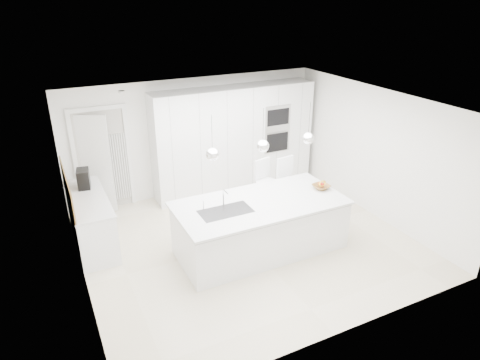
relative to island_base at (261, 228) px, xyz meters
name	(u,v)px	position (x,y,z in m)	size (l,w,h in m)	color
floor	(247,242)	(-0.10, 0.30, -0.43)	(5.50, 5.50, 0.00)	beige
wall_back	(195,136)	(-0.10, 2.80, 0.82)	(5.50, 5.50, 0.00)	white
wall_left	(74,213)	(-2.85, 0.30, 0.82)	(5.00, 5.00, 0.00)	white
ceiling	(249,104)	(-0.10, 0.30, 2.07)	(5.50, 5.50, 0.00)	white
tall_cabinets	(234,140)	(0.70, 2.50, 0.72)	(3.60, 0.60, 2.30)	white
oven_stack	(278,129)	(1.60, 2.19, 0.92)	(0.62, 0.04, 1.05)	#A5A5A8
doorway_frame	(103,161)	(-2.05, 2.77, 0.59)	(1.11, 0.08, 2.13)	white
hallway_door	(91,165)	(-2.30, 2.72, 0.57)	(0.82, 0.04, 2.00)	white
radiator	(121,167)	(-1.73, 2.76, 0.42)	(0.32, 0.04, 1.40)	white
left_base_cabinets	(91,222)	(-2.55, 1.50, 0.00)	(0.60, 1.80, 0.86)	white
left_worktop	(88,198)	(-2.55, 1.50, 0.45)	(0.62, 1.82, 0.04)	silver
oak_backsplash	(67,187)	(-2.84, 1.50, 0.72)	(0.02, 1.80, 0.50)	olive
island_base	(261,228)	(0.00, 0.00, 0.00)	(2.80, 1.20, 0.86)	white
island_worktop	(260,203)	(0.00, 0.05, 0.45)	(2.84, 1.40, 0.04)	silver
island_sink	(226,216)	(-0.65, 0.00, 0.39)	(0.84, 0.44, 0.18)	#3F3F42
island_tap	(223,197)	(-0.60, 0.20, 0.62)	(0.02, 0.02, 0.30)	white
pendant_left	(212,154)	(-0.85, 0.00, 1.47)	(0.20, 0.20, 0.20)	white
pendant_mid	(263,146)	(0.00, 0.00, 1.47)	(0.20, 0.20, 0.20)	white
pendant_right	(308,138)	(0.85, 0.00, 1.47)	(0.20, 0.20, 0.20)	white
fruit_bowl	(321,187)	(1.22, 0.03, 0.51)	(0.30, 0.30, 0.07)	olive
espresso_machine	(83,179)	(-2.53, 1.94, 0.64)	(0.20, 0.32, 0.34)	black
bar_stool_left	(265,190)	(0.63, 0.98, 0.16)	(0.39, 0.54, 1.18)	white
bar_stool_right	(288,189)	(1.05, 0.81, 0.17)	(0.40, 0.55, 1.20)	white
apple_a	(320,184)	(1.23, 0.07, 0.54)	(0.08, 0.08, 0.08)	#B4180F
apple_b	(322,185)	(1.24, 0.03, 0.54)	(0.08, 0.08, 0.08)	#B4180F
apple_c	(322,185)	(1.24, 0.04, 0.54)	(0.08, 0.08, 0.08)	#B4180F
banana_bunch	(322,183)	(1.22, 0.01, 0.58)	(0.20, 0.20, 0.03)	gold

